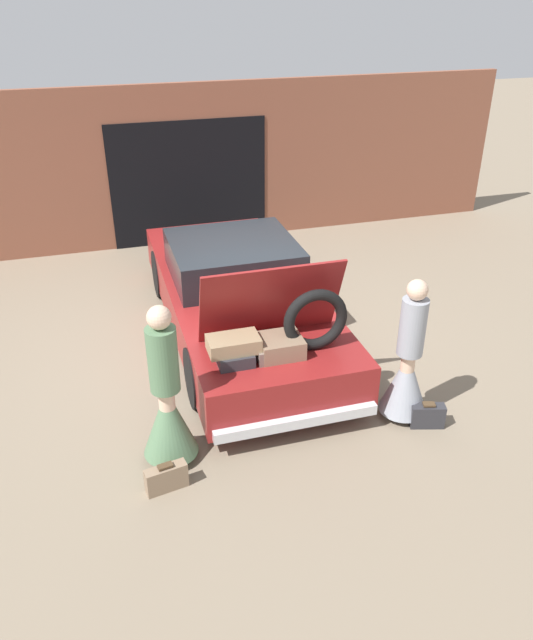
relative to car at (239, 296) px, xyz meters
The scene contains 7 objects.
ground_plane 0.57m from the car, 88.85° to the left, with size 40.00×40.00×0.00m, color #7F705B.
garage_wall_back 3.74m from the car, 90.00° to the left, with size 12.00×0.14×2.80m.
car is the anchor object (origin of this frame).
person_left 2.62m from the car, 119.76° to the right, with size 0.56×0.56×1.76m.
person_right 2.64m from the car, 60.50° to the right, with size 0.53×0.53×1.68m.
suitcase_beside_left_person 3.09m from the car, 117.52° to the right, with size 0.42×0.19×0.30m.
suitcase_beside_right_person 2.98m from the car, 60.15° to the right, with size 0.39×0.23×0.30m.
Camera 1 is at (-1.76, -7.31, 4.36)m, focal length 35.00 mm.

